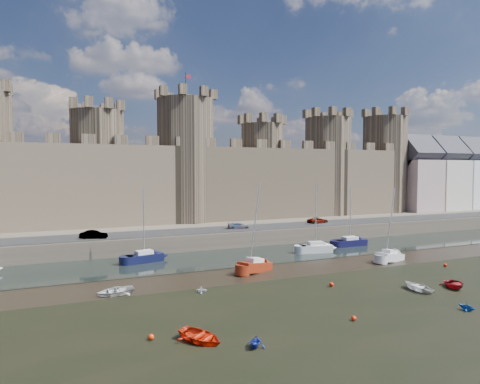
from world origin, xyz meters
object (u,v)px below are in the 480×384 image
Objects in this scene: car_3 at (318,220)px; car_1 at (94,235)px; car_2 at (239,226)px; sailboat_5 at (390,256)px; sailboat_4 at (255,265)px; dinghy_1 at (256,342)px; sailboat_3 at (350,242)px; dinghy_0 at (201,337)px; sailboat_2 at (316,247)px; sailboat_1 at (144,257)px.

car_1 is at bearing 88.94° from car_3.
sailboat_5 is (13.47, -20.15, -2.31)m from car_2.
sailboat_4 is 21.94m from dinghy_1.
sailboat_3 is 0.94× the size of sailboat_5.
sailboat_2 is at bearing 9.61° from dinghy_0.
sailboat_1 reaches higher than dinghy_1.
car_3 is 2.51× the size of dinghy_1.
sailboat_4 is at bearing 157.27° from sailboat_5.
car_1 is 0.40× the size of sailboat_3.
car_2 is 16.10m from car_3.
sailboat_1 is at bearing 127.27° from car_2.
sailboat_1 is 1.05× the size of sailboat_3.
dinghy_1 is at bearing -140.08° from sailboat_4.
sailboat_1 is (5.78, -6.75, -2.33)m from car_1.
car_3 reaches higher than dinghy_0.
car_1 is 38.90m from car_3.
car_2 is at bearing 133.40° from sailboat_2.
sailboat_3 is at bearing 27.34° from sailboat_2.
car_2 is 19.38m from sailboat_4.
sailboat_3 is at bearing -0.91° from sailboat_4.
car_2 reaches higher than dinghy_0.
car_3 is 10.15m from sailboat_3.
dinghy_1 is at bearing -99.11° from sailboat_1.
car_1 is at bearing 63.54° from dinghy_0.
sailboat_1 is 32.78m from sailboat_5.
sailboat_4 reaches higher than sailboat_2.
sailboat_3 reaches higher than car_1.
car_1 is 1.02× the size of car_2.
sailboat_4 is (-5.71, -18.38, -2.25)m from car_2.
sailboat_4 is at bearing -155.93° from sailboat_3.
car_1 is at bearing 171.65° from sailboat_2.
car_3 is 0.43× the size of sailboat_3.
dinghy_0 is at bearing -126.31° from sailboat_2.
car_2 reaches higher than dinghy_1.
dinghy_0 is at bearing 2.61° from dinghy_1.
sailboat_2 is (24.45, -3.38, 0.03)m from sailboat_1.
sailboat_5 is (-2.16, -11.27, -0.02)m from sailboat_3.
car_1 is at bearing 105.18° from car_2.
sailboat_2 is 8.54m from sailboat_3.
car_2 is 18.12m from sailboat_3.
sailboat_5 is 35.37m from dinghy_0.
sailboat_1 is at bearing 53.49° from dinghy_0.
dinghy_0 is (-33.87, -26.93, -0.38)m from sailboat_3.
sailboat_1 is 6.17× the size of dinghy_1.
sailboat_5 reaches higher than car_1.
sailboat_3 is 42.45m from dinghy_1.
dinghy_0 is (-1.26, -27.80, -0.42)m from sailboat_1.
car_3 is 15.25m from sailboat_2.
sailboat_4 reaches higher than sailboat_1.
sailboat_4 is (17.05, -17.11, -2.34)m from car_1.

